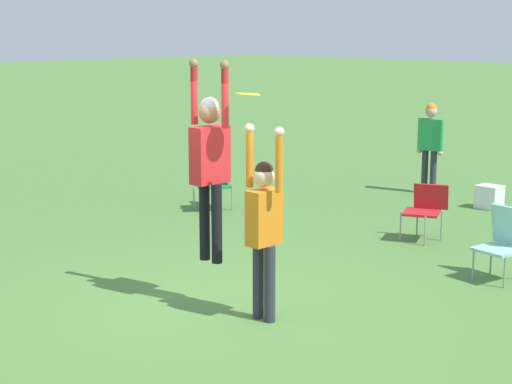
% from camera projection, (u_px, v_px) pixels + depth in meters
% --- Properties ---
extents(ground_plane, '(120.00, 120.00, 0.00)m').
position_uv_depth(ground_plane, '(213.00, 307.00, 9.59)').
color(ground_plane, '#4C7A38').
extents(person_jumping, '(0.60, 0.45, 2.25)m').
position_uv_depth(person_jumping, '(210.00, 155.00, 9.41)').
color(person_jumping, black).
rests_on(person_jumping, ground_plane).
extents(person_defending, '(0.53, 0.38, 2.10)m').
position_uv_depth(person_defending, '(264.00, 219.00, 8.96)').
color(person_defending, '#2D2D38').
rests_on(person_defending, ground_plane).
extents(frisbee, '(0.26, 0.26, 0.04)m').
position_uv_depth(frisbee, '(248.00, 94.00, 8.98)').
color(frisbee, yellow).
extents(camping_chair_0, '(0.67, 0.72, 0.82)m').
position_uv_depth(camping_chair_0, '(425.00, 207.00, 12.51)').
color(camping_chair_0, gray).
rests_on(camping_chair_0, ground_plane).
extents(camping_chair_1, '(0.76, 0.83, 0.86)m').
position_uv_depth(camping_chair_1, '(217.00, 180.00, 14.57)').
color(camping_chair_1, gray).
rests_on(camping_chair_1, ground_plane).
extents(camping_chair_2, '(0.57, 0.62, 0.91)m').
position_uv_depth(camping_chair_2, '(503.00, 239.00, 10.55)').
color(camping_chair_2, gray).
rests_on(camping_chair_2, ground_plane).
extents(person_spectator_near, '(0.57, 0.32, 1.69)m').
position_uv_depth(person_spectator_near, '(430.00, 140.00, 15.89)').
color(person_spectator_near, '#2D2D38').
rests_on(person_spectator_near, ground_plane).
extents(cooler_box, '(0.41, 0.35, 0.40)m').
position_uv_depth(cooler_box, '(489.00, 197.00, 14.70)').
color(cooler_box, white).
rests_on(cooler_box, ground_plane).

